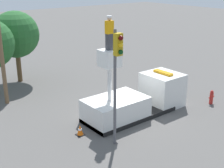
# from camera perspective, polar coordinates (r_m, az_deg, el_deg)

# --- Properties ---
(ground_plane) EXTENTS (120.00, 120.00, 0.00)m
(ground_plane) POSITION_cam_1_polar(r_m,az_deg,el_deg) (18.57, 3.15, -5.85)
(ground_plane) COLOR #565451
(bucket_truck) EXTENTS (6.59, 2.32, 4.21)m
(bucket_truck) POSITION_cam_1_polar(r_m,az_deg,el_deg) (18.59, 4.59, -2.91)
(bucket_truck) COLOR black
(bucket_truck) RESTS_ON ground
(worker) EXTENTS (0.40, 0.26, 1.75)m
(worker) POSITION_cam_1_polar(r_m,az_deg,el_deg) (16.12, -0.49, 9.33)
(worker) COLOR #38383D
(worker) RESTS_ON bucket_truck
(traffic_light_pole) EXTENTS (0.34, 0.57, 5.66)m
(traffic_light_pole) POSITION_cam_1_polar(r_m,az_deg,el_deg) (14.04, 0.90, 3.24)
(traffic_light_pole) COLOR #515156
(traffic_light_pole) RESTS_ON ground
(fire_hydrant) EXTENTS (0.48, 0.24, 0.93)m
(fire_hydrant) POSITION_cam_1_polar(r_m,az_deg,el_deg) (21.07, 17.72, -2.31)
(fire_hydrant) COLOR #B2231E
(fire_hydrant) RESTS_ON ground
(traffic_cone_rear) EXTENTS (0.41, 0.41, 0.59)m
(traffic_cone_rear) POSITION_cam_1_polar(r_m,az_deg,el_deg) (16.42, -5.86, -8.40)
(traffic_cone_rear) COLOR black
(traffic_cone_rear) RESTS_ON ground
(tree_left_bg) EXTENTS (3.51, 3.51, 5.45)m
(tree_left_bg) POSITION_cam_1_polar(r_m,az_deg,el_deg) (24.71, -17.21, 8.63)
(tree_left_bg) COLOR brown
(tree_left_bg) RESTS_ON ground
(utility_pole) EXTENTS (2.20, 0.26, 7.88)m
(utility_pole) POSITION_cam_1_polar(r_m,az_deg,el_deg) (20.29, -19.87, 7.87)
(utility_pole) COLOR brown
(utility_pole) RESTS_ON ground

